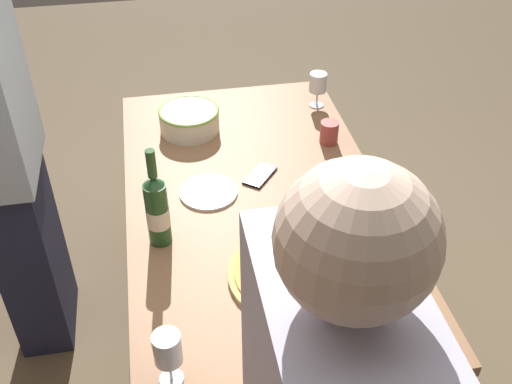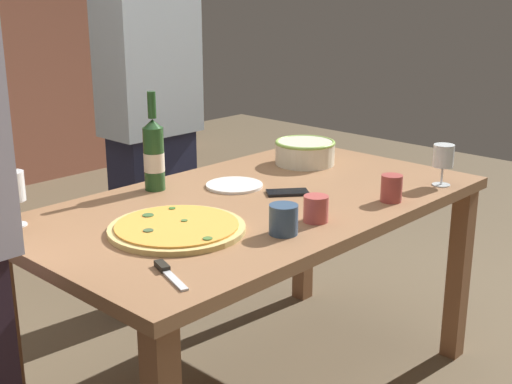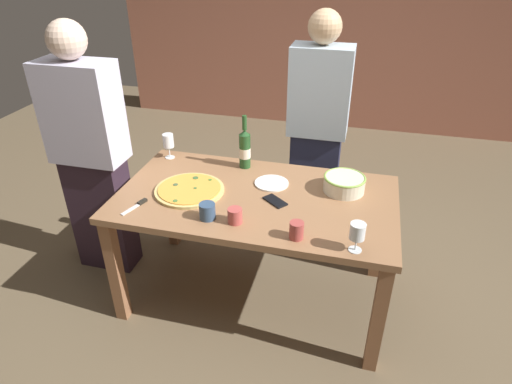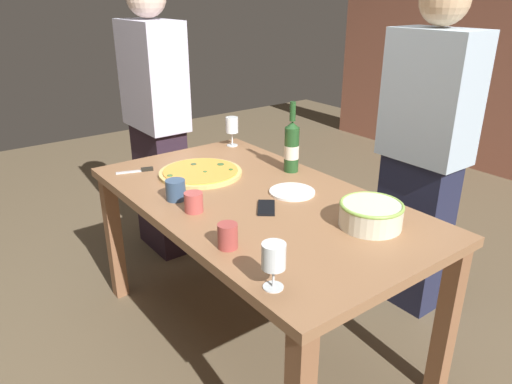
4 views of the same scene
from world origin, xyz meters
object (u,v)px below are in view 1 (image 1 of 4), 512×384
(cup_ceramic, at_px, (353,213))
(cell_phone, at_px, (260,175))
(wine_glass_by_bottle, at_px, (168,350))
(person_guest_left, at_px, (4,164))
(dining_table, at_px, (256,218))
(pizza_knife, at_px, (390,320))
(serving_bowl, at_px, (189,119))
(cup_amber, at_px, (340,186))
(cup_spare, at_px, (329,132))
(side_plate, at_px, (209,192))
(pizza, at_px, (295,273))
(wine_glass_near_pizza, at_px, (318,84))
(wine_bottle, at_px, (157,209))

(cup_ceramic, distance_m, cell_phone, 0.40)
(wine_glass_by_bottle, bearing_deg, person_guest_left, 28.95)
(dining_table, bearing_deg, pizza_knife, -156.33)
(serving_bowl, distance_m, cup_ceramic, 0.82)
(cup_amber, xyz_separation_m, cup_ceramic, (-0.15, -0.00, 0.00))
(cup_amber, bearing_deg, wine_glass_by_bottle, 135.71)
(cup_spare, distance_m, cell_phone, 0.36)
(cell_phone, bearing_deg, wine_glass_by_bottle, 103.43)
(wine_glass_by_bottle, relative_size, side_plate, 0.82)
(person_guest_left, bearing_deg, side_plate, 0.96)
(pizza, distance_m, wine_glass_near_pizza, 1.03)
(cup_spare, height_order, pizza_knife, cup_spare)
(dining_table, xyz_separation_m, serving_bowl, (0.48, 0.18, 0.15))
(dining_table, xyz_separation_m, pizza, (-0.39, -0.05, 0.10))
(side_plate, distance_m, pizza_knife, 0.79)
(cup_ceramic, bearing_deg, wine_glass_near_pizza, -6.22)
(dining_table, height_order, cell_phone, cell_phone)
(cell_phone, bearing_deg, cup_amber, -173.55)
(side_plate, distance_m, person_guest_left, 0.72)
(wine_bottle, xyz_separation_m, cell_phone, (0.28, -0.38, -0.13))
(pizza, height_order, cup_spare, cup_spare)
(serving_bowl, relative_size, pizza_knife, 1.36)
(dining_table, distance_m, serving_bowl, 0.54)
(pizza, xyz_separation_m, wine_bottle, (0.23, 0.39, 0.12))
(dining_table, xyz_separation_m, cup_ceramic, (-0.19, -0.29, 0.14))
(cup_amber, height_order, cup_spare, cup_spare)
(pizza_knife, bearing_deg, wine_glass_near_pizza, -5.09)
(cup_ceramic, bearing_deg, wine_bottle, 87.33)
(pizza, height_order, serving_bowl, serving_bowl)
(cup_spare, xyz_separation_m, pizza_knife, (-0.91, 0.08, -0.04))
(pizza, relative_size, cup_amber, 4.98)
(person_guest_left, bearing_deg, cup_ceramic, -5.04)
(dining_table, distance_m, cup_spare, 0.47)
(cup_ceramic, relative_size, pizza_knife, 0.50)
(dining_table, distance_m, wine_glass_near_pizza, 0.72)
(cup_ceramic, relative_size, person_guest_left, 0.05)
(serving_bowl, relative_size, wine_glass_near_pizza, 1.61)
(wine_glass_by_bottle, relative_size, pizza_knife, 0.94)
(serving_bowl, bearing_deg, pizza_knife, -157.58)
(dining_table, distance_m, cell_phone, 0.16)
(wine_glass_near_pizza, xyz_separation_m, side_plate, (-0.53, 0.53, -0.10))
(wine_glass_near_pizza, relative_size, wine_glass_by_bottle, 0.90)
(wine_glass_by_bottle, bearing_deg, cell_phone, -25.32)
(wine_bottle, distance_m, person_guest_left, 0.65)
(wine_bottle, bearing_deg, dining_table, -64.72)
(serving_bowl, xyz_separation_m, pizza_knife, (-1.09, -0.45, -0.05))
(wine_glass_by_bottle, distance_m, pizza_knife, 0.63)
(dining_table, distance_m, pizza_knife, 0.67)
(serving_bowl, xyz_separation_m, wine_glass_by_bottle, (-1.17, 0.16, 0.07))
(dining_table, distance_m, side_plate, 0.20)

